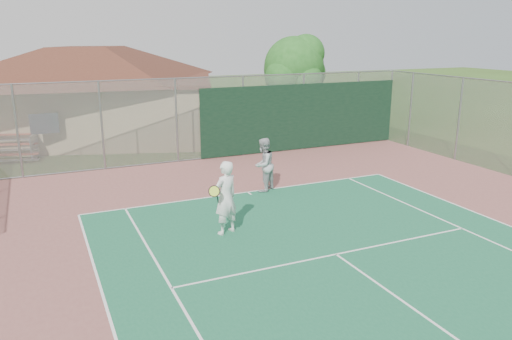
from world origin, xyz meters
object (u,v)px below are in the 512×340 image
at_px(tree, 295,69).
at_px(player_grey_back, 263,165).
at_px(bleachers, 2,147).
at_px(player_white_front, 226,198).
at_px(clubhouse, 90,84).

bearing_deg(tree, player_grey_back, -124.03).
relative_size(bleachers, tree, 0.61).
bearing_deg(tree, bleachers, -178.53).
xyz_separation_m(tree, player_white_front, (-8.57, -11.98, -2.45)).
distance_m(tree, player_white_front, 14.94).
bearing_deg(clubhouse, bleachers, -122.97).
height_order(clubhouse, tree, clubhouse).
bearing_deg(player_grey_back, tree, -158.68).
xyz_separation_m(bleachers, player_white_front, (5.80, -11.61, 0.45)).
bearing_deg(tree, clubhouse, 163.51).
distance_m(player_white_front, player_grey_back, 3.95).
xyz_separation_m(clubhouse, player_grey_back, (4.16, -11.97, -1.88)).
bearing_deg(bleachers, clubhouse, 54.72).
relative_size(clubhouse, bleachers, 4.59).
bearing_deg(player_white_front, player_grey_back, -150.24).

